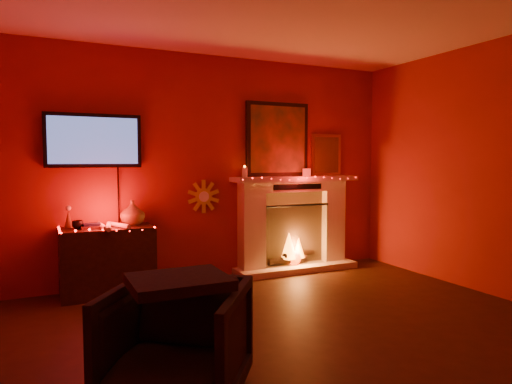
% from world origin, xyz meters
% --- Properties ---
extents(room, '(5.00, 5.00, 5.00)m').
position_xyz_m(room, '(0.00, 0.00, 1.35)').
color(room, black).
rests_on(room, ground).
extents(floor, '(5.00, 5.00, 0.00)m').
position_xyz_m(floor, '(0.00, 0.00, 0.00)').
color(floor, black).
rests_on(floor, ground).
extents(fireplace, '(1.72, 0.40, 2.18)m').
position_xyz_m(fireplace, '(1.14, 2.39, 0.72)').
color(fireplace, beige).
rests_on(fireplace, floor).
extents(tv, '(1.00, 0.07, 1.24)m').
position_xyz_m(tv, '(-1.30, 2.45, 1.65)').
color(tv, black).
rests_on(tv, room).
extents(sunburst_clock, '(0.40, 0.03, 0.40)m').
position_xyz_m(sunburst_clock, '(-0.05, 2.48, 1.00)').
color(sunburst_clock, gold).
rests_on(sunburst_clock, room).
extents(console_table, '(0.95, 0.59, 1.00)m').
position_xyz_m(console_table, '(-1.20, 2.26, 0.40)').
color(console_table, black).
rests_on(console_table, floor).
extents(armchair, '(1.08, 1.08, 0.71)m').
position_xyz_m(armchair, '(-1.12, -0.20, 0.36)').
color(armchair, black).
rests_on(armchair, floor).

